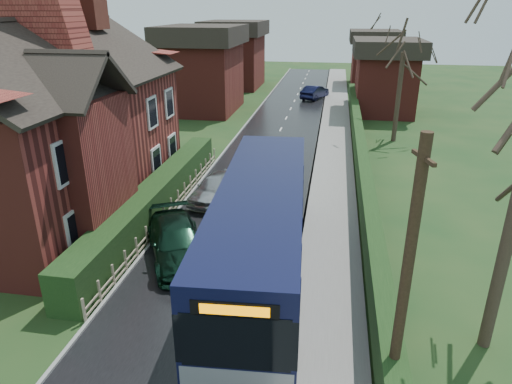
% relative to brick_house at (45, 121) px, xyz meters
% --- Properties ---
extents(ground, '(140.00, 140.00, 0.00)m').
position_rel_brick_house_xyz_m(ground, '(8.73, -4.78, -4.38)').
color(ground, '#33461E').
rests_on(ground, ground).
extents(road, '(6.00, 100.00, 0.02)m').
position_rel_brick_house_xyz_m(road, '(8.73, 5.22, -4.37)').
color(road, black).
rests_on(road, ground).
extents(pavement, '(2.50, 100.00, 0.14)m').
position_rel_brick_house_xyz_m(pavement, '(12.98, 5.22, -4.31)').
color(pavement, slate).
rests_on(pavement, ground).
extents(kerb_right, '(0.12, 100.00, 0.14)m').
position_rel_brick_house_xyz_m(kerb_right, '(11.78, 5.22, -4.31)').
color(kerb_right, gray).
rests_on(kerb_right, ground).
extents(kerb_left, '(0.12, 100.00, 0.10)m').
position_rel_brick_house_xyz_m(kerb_left, '(5.68, 5.22, -4.33)').
color(kerb_left, gray).
rests_on(kerb_left, ground).
extents(front_hedge, '(1.20, 16.00, 1.60)m').
position_rel_brick_house_xyz_m(front_hedge, '(4.83, 0.22, -3.58)').
color(front_hedge, black).
rests_on(front_hedge, ground).
extents(picket_fence, '(0.10, 16.00, 0.90)m').
position_rel_brick_house_xyz_m(picket_fence, '(5.58, 0.22, -3.93)').
color(picket_fence, gray).
rests_on(picket_fence, ground).
extents(right_wall_hedge, '(0.60, 50.00, 1.80)m').
position_rel_brick_house_xyz_m(right_wall_hedge, '(14.53, 5.22, -3.36)').
color(right_wall_hedge, maroon).
rests_on(right_wall_hedge, ground).
extents(brick_house, '(9.30, 14.60, 10.30)m').
position_rel_brick_house_xyz_m(brick_house, '(0.00, 0.00, 0.00)').
color(brick_house, maroon).
rests_on(brick_house, ground).
extents(bus, '(3.57, 12.33, 3.70)m').
position_rel_brick_house_xyz_m(bus, '(10.60, -4.52, -2.54)').
color(bus, black).
rests_on(bus, ground).
extents(car_silver, '(2.50, 4.35, 1.39)m').
position_rel_brick_house_xyz_m(car_silver, '(7.23, 2.37, -3.68)').
color(car_silver, '#B3B4B8').
rests_on(car_silver, ground).
extents(car_green, '(3.96, 5.26, 1.42)m').
position_rel_brick_house_xyz_m(car_green, '(7.12, -3.47, -3.67)').
color(car_green, black).
rests_on(car_green, ground).
extents(car_distant, '(2.96, 4.56, 1.42)m').
position_rel_brick_house_xyz_m(car_distant, '(10.73, 30.78, -3.67)').
color(car_distant, black).
rests_on(car_distant, ground).
extents(bus_stop_sign, '(0.12, 0.39, 2.57)m').
position_rel_brick_house_xyz_m(bus_stop_sign, '(11.93, -4.81, -2.68)').
color(bus_stop_sign, slate).
rests_on(bus_stop_sign, ground).
extents(telegraph_pole, '(0.33, 0.89, 7.05)m').
position_rel_brick_house_xyz_m(telegraph_pole, '(14.53, -9.78, -0.81)').
color(telegraph_pole, black).
rests_on(telegraph_pole, ground).
extents(tree_right_far, '(4.64, 4.64, 8.95)m').
position_rel_brick_house_xyz_m(tree_right_far, '(17.28, 15.31, 2.31)').
color(tree_right_far, '#35281F').
rests_on(tree_right_far, ground).
extents(tree_house_side, '(4.64, 4.64, 10.55)m').
position_rel_brick_house_xyz_m(tree_house_side, '(-4.73, 5.22, 3.50)').
color(tree_house_side, '#372C20').
rests_on(tree_house_side, ground).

